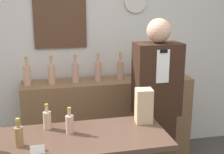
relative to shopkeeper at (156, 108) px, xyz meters
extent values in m
cube|color=silver|center=(-0.52, 0.90, 0.51)|extent=(5.20, 0.06, 2.70)
cube|color=#523423|center=(-0.82, 0.86, 0.75)|extent=(0.58, 0.02, 0.56)
cylinder|color=beige|center=(0.04, 0.86, 0.98)|extent=(0.26, 0.03, 0.26)
cube|color=brown|center=(-0.33, 0.65, -0.36)|extent=(1.91, 0.39, 0.96)
cube|color=#4E362A|center=(-0.86, -0.62, 0.06)|extent=(1.35, 0.56, 0.04)
cube|color=#331E14|center=(0.00, 0.00, -0.45)|extent=(0.32, 0.26, 0.79)
cube|color=#331E14|center=(0.00, 0.00, 0.28)|extent=(0.43, 0.26, 0.68)
cube|color=white|center=(0.00, -0.13, 0.43)|extent=(0.12, 0.01, 0.30)
cube|color=black|center=(0.00, -0.13, 0.57)|extent=(0.07, 0.01, 0.03)
sphere|color=tan|center=(0.00, 0.00, 0.74)|extent=(0.22, 0.22, 0.22)
cylinder|color=#9E998E|center=(0.29, 0.68, 0.17)|extent=(0.17, 0.17, 0.09)
sphere|color=#2D6B2D|center=(0.29, 0.68, 0.31)|extent=(0.24, 0.24, 0.24)
cube|color=tan|center=(-0.29, -0.47, 0.21)|extent=(0.14, 0.13, 0.27)
cube|color=white|center=(-1.10, -0.81, 0.10)|extent=(0.09, 0.02, 0.06)
cylinder|color=olive|center=(-1.22, -0.68, 0.14)|extent=(0.06, 0.06, 0.13)
cylinder|color=olive|center=(-1.22, -0.68, 0.23)|extent=(0.02, 0.02, 0.05)
cylinder|color=#B29933|center=(-1.22, -0.68, 0.26)|extent=(0.03, 0.03, 0.02)
cylinder|color=tan|center=(-1.03, -0.44, 0.14)|extent=(0.06, 0.06, 0.13)
cylinder|color=tan|center=(-1.03, -0.44, 0.23)|extent=(0.02, 0.02, 0.05)
cylinder|color=#B29933|center=(-1.03, -0.44, 0.26)|extent=(0.03, 0.03, 0.02)
cylinder|color=tan|center=(-0.87, -0.55, 0.14)|extent=(0.06, 0.06, 0.13)
cylinder|color=tan|center=(-0.87, -0.55, 0.23)|extent=(0.02, 0.02, 0.05)
cylinder|color=#B29933|center=(-0.87, -0.55, 0.26)|extent=(0.03, 0.03, 0.02)
cylinder|color=tan|center=(-1.20, 0.65, 0.22)|extent=(0.08, 0.08, 0.21)
cylinder|color=tan|center=(-1.20, 0.65, 0.36)|extent=(0.03, 0.03, 0.07)
cylinder|color=#B29933|center=(-1.20, 0.65, 0.41)|extent=(0.03, 0.03, 0.02)
cylinder|color=tan|center=(-0.95, 0.64, 0.22)|extent=(0.08, 0.08, 0.21)
cylinder|color=tan|center=(-0.95, 0.64, 0.36)|extent=(0.03, 0.03, 0.07)
cylinder|color=#B29933|center=(-0.95, 0.64, 0.41)|extent=(0.03, 0.03, 0.02)
cylinder|color=tan|center=(-0.69, 0.63, 0.22)|extent=(0.08, 0.08, 0.21)
cylinder|color=tan|center=(-0.69, 0.63, 0.36)|extent=(0.03, 0.03, 0.07)
cylinder|color=#B29933|center=(-0.69, 0.63, 0.41)|extent=(0.03, 0.03, 0.02)
cylinder|color=tan|center=(-0.44, 0.66, 0.22)|extent=(0.08, 0.08, 0.21)
cylinder|color=tan|center=(-0.44, 0.66, 0.36)|extent=(0.03, 0.03, 0.07)
cylinder|color=#B29933|center=(-0.44, 0.66, 0.41)|extent=(0.03, 0.03, 0.02)
cylinder|color=tan|center=(-0.19, 0.66, 0.22)|extent=(0.08, 0.08, 0.21)
cylinder|color=tan|center=(-0.19, 0.66, 0.36)|extent=(0.03, 0.03, 0.07)
cylinder|color=#B29933|center=(-0.19, 0.66, 0.41)|extent=(0.03, 0.03, 0.02)
cylinder|color=tan|center=(0.07, 0.63, 0.22)|extent=(0.08, 0.08, 0.21)
cylinder|color=tan|center=(0.07, 0.63, 0.36)|extent=(0.03, 0.03, 0.07)
cylinder|color=#B29933|center=(0.07, 0.63, 0.41)|extent=(0.03, 0.03, 0.02)
camera|label=1|loc=(-1.04, -2.65, 1.05)|focal=50.00mm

